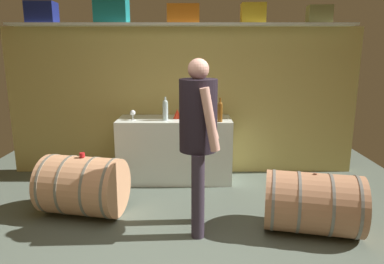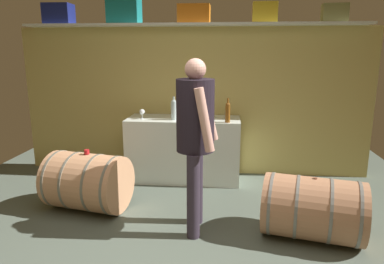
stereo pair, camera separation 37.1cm
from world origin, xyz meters
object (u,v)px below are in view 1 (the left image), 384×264
work_cabinet (175,149)px  toolcase_teal (112,10)px  wine_bottle_amber (220,111)px  toolcase_orange (184,14)px  winemaker_pouring (199,128)px  wine_bottle_clear (166,109)px  wine_barrel_far (313,203)px  wine_barrel_near (83,186)px  wine_glass (133,113)px  red_funnel (178,114)px  tasting_cup (82,155)px  toolcase_yellow (253,13)px  toolcase_olive (320,14)px  toolcase_navy (42,13)px

work_cabinet → toolcase_teal: bearing=165.6°
work_cabinet → wine_bottle_amber: wine_bottle_amber is taller
toolcase_teal → toolcase_orange: size_ratio=1.04×
toolcase_orange → winemaker_pouring: 2.05m
wine_bottle_amber → wine_bottle_clear: bearing=171.3°
wine_barrel_far → wine_barrel_near: bearing=-177.2°
wine_glass → red_funnel: wine_glass is taller
toolcase_teal → tasting_cup: bearing=-91.5°
toolcase_orange → wine_barrel_near: size_ratio=0.43×
toolcase_yellow → toolcase_olive: toolcase_yellow is taller
toolcase_navy → toolcase_teal: size_ratio=0.84×
toolcase_navy → toolcase_orange: 1.89m
wine_bottle_clear → tasting_cup: size_ratio=5.38×
toolcase_orange → tasting_cup: size_ratio=7.34×
wine_bottle_clear → red_funnel: bearing=38.8°
toolcase_teal → winemaker_pouring: (1.14, -1.65, -1.25)m
toolcase_teal → toolcase_orange: (0.96, 0.00, -0.05)m
toolcase_orange → work_cabinet: (-0.12, -0.21, -1.81)m
wine_glass → wine_barrel_far: bearing=-35.0°
toolcase_orange → tasting_cup: (-1.07, -1.30, -1.57)m
toolcase_teal → red_funnel: toolcase_teal is taller
toolcase_olive → wine_barrel_far: (-0.50, -1.71, -1.94)m
toolcase_yellow → toolcase_orange: bearing=-177.9°
wine_bottle_clear → wine_barrel_far: size_ratio=0.30×
wine_barrel_near → wine_barrel_far: size_ratio=0.95×
toolcase_teal → wine_bottle_clear: (0.72, -0.33, -1.28)m
wine_glass → wine_barrel_near: 1.24m
toolcase_yellow → wine_barrel_far: bearing=-75.3°
work_cabinet → tasting_cup: work_cabinet is taller
work_cabinet → toolcase_yellow: bearing=11.5°
wine_glass → red_funnel: (0.59, 0.11, -0.03)m
toolcase_olive → winemaker_pouring: size_ratio=0.18×
wine_barrel_far → red_funnel: bearing=145.5°
tasting_cup → winemaker_pouring: 1.35m
toolcase_olive → wine_glass: bearing=-168.4°
wine_bottle_amber → wine_bottle_clear: size_ratio=1.01×
toolcase_olive → red_funnel: toolcase_olive is taller
wine_bottle_clear → tasting_cup: (-0.83, -0.96, -0.34)m
winemaker_pouring → toolcase_teal: bearing=-144.5°
toolcase_olive → wine_barrel_near: size_ratio=0.32×
toolcase_navy → wine_glass: (1.22, -0.32, -1.30)m
wine_barrel_far → toolcase_teal: bearing=155.5°
toolcase_yellow → wine_bottle_clear: toolcase_yellow is taller
toolcase_olive → wine_bottle_clear: toolcase_olive is taller
wine_bottle_amber → winemaker_pouring: size_ratio=0.18×
wine_bottle_amber → wine_barrel_near: bearing=-151.3°
toolcase_teal → wine_barrel_near: toolcase_teal is taller
wine_bottle_clear → red_funnel: (0.15, 0.12, -0.08)m
red_funnel → wine_glass: bearing=-169.4°
toolcase_navy → wine_bottle_amber: size_ratio=1.17×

